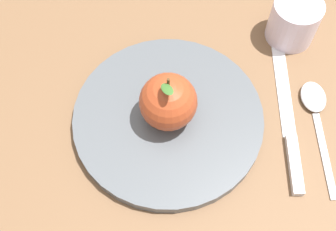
# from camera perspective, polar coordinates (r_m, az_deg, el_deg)

# --- Properties ---
(ground_plane) EXTENTS (2.40, 2.40, 0.00)m
(ground_plane) POSITION_cam_1_polar(r_m,az_deg,el_deg) (0.58, 1.69, -0.93)
(ground_plane) COLOR brown
(dinner_plate) EXTENTS (0.25, 0.25, 0.02)m
(dinner_plate) POSITION_cam_1_polar(r_m,az_deg,el_deg) (0.58, -0.00, -0.49)
(dinner_plate) COLOR #4C5156
(dinner_plate) RESTS_ON ground_plane
(apple) EXTENTS (0.07, 0.07, 0.09)m
(apple) POSITION_cam_1_polar(r_m,az_deg,el_deg) (0.54, 0.02, 1.73)
(apple) COLOR #9E3D1E
(apple) RESTS_ON dinner_plate
(cup) EXTENTS (0.07, 0.07, 0.07)m
(cup) POSITION_cam_1_polar(r_m,az_deg,el_deg) (0.66, 16.09, 11.96)
(cup) COLOR silver
(cup) RESTS_ON ground_plane
(knife) EXTENTS (0.22, 0.04, 0.01)m
(knife) POSITION_cam_1_polar(r_m,az_deg,el_deg) (0.60, 15.46, -1.60)
(knife) COLOR silver
(knife) RESTS_ON ground_plane
(spoon) EXTENTS (0.17, 0.05, 0.01)m
(spoon) POSITION_cam_1_polar(r_m,az_deg,el_deg) (0.62, 18.63, 0.86)
(spoon) COLOR silver
(spoon) RESTS_ON ground_plane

